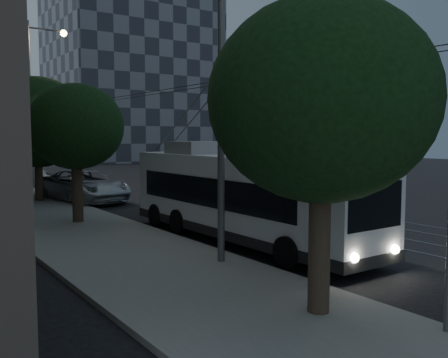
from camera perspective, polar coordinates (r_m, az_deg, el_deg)
ground at (r=20.59m, az=7.67°, el=-5.43°), size 120.00×120.00×0.00m
tram_rails at (r=38.67m, az=-9.84°, el=-0.57°), size 4.52×90.00×0.02m
overhead_wires at (r=36.00m, az=-20.81°, el=4.29°), size 2.23×90.00×6.00m
building_distant_right at (r=77.22m, az=-10.51°, el=11.08°), size 22.00×18.00×24.00m
trolleybus at (r=17.46m, az=1.82°, el=-1.94°), size 2.58×11.73×5.63m
pickup_silver at (r=28.96m, az=-15.68°, el=-0.77°), size 3.93×6.82×1.79m
car_white_a at (r=33.83m, az=-16.06°, el=-0.38°), size 1.59×3.87×1.32m
car_white_b at (r=40.10m, az=-21.11°, el=0.39°), size 2.48×5.17×1.45m
car_white_c at (r=45.16m, az=-21.88°, el=0.71°), size 2.64×3.96×1.23m
car_white_d at (r=50.67m, az=-22.17°, el=1.13°), size 2.10×3.84×1.24m
tree_0 at (r=10.05m, az=11.11°, el=8.73°), size 4.49×4.49×6.42m
tree_1 at (r=21.34m, az=-16.57°, el=5.71°), size 3.91×3.91×5.84m
tree_2 at (r=29.15m, az=-20.59°, el=6.09°), size 5.49×5.49×6.91m
tree_3 at (r=31.72m, az=-22.08°, el=5.91°), size 5.42×5.42×6.87m
streetlamp_near at (r=14.31m, az=1.02°, el=12.61°), size 2.26×0.44×9.23m
streetlamp_far at (r=36.20m, az=-20.66°, el=9.44°), size 2.69×0.44×11.27m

